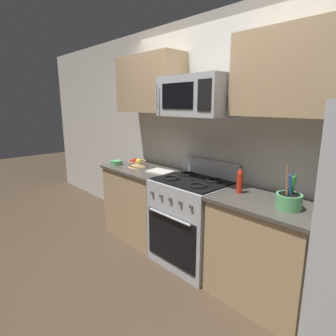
# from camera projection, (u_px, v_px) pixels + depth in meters

# --- Properties ---
(ground_plane) EXTENTS (16.00, 16.00, 0.00)m
(ground_plane) POSITION_uv_depth(u_px,v_px,m) (144.00, 287.00, 2.65)
(ground_plane) COLOR #473828
(wall_back) EXTENTS (8.00, 0.10, 2.60)m
(wall_back) POSITION_uv_depth(u_px,v_px,m) (217.00, 141.00, 3.05)
(wall_back) COLOR beige
(wall_back) RESTS_ON ground
(counter_left) EXTENTS (0.96, 0.62, 0.91)m
(counter_left) POSITION_uv_depth(u_px,v_px,m) (142.00, 202.00, 3.61)
(counter_left) COLOR tan
(counter_left) RESTS_ON ground
(range_oven) EXTENTS (0.76, 0.66, 1.09)m
(range_oven) POSITION_uv_depth(u_px,v_px,m) (192.00, 221.00, 2.98)
(range_oven) COLOR #B2B5BA
(range_oven) RESTS_ON ground
(counter_right) EXTENTS (0.89, 0.62, 0.91)m
(counter_right) POSITION_uv_depth(u_px,v_px,m) (264.00, 252.00, 2.39)
(counter_right) COLOR tan
(counter_right) RESTS_ON ground
(microwave) EXTENTS (0.74, 0.44, 0.39)m
(microwave) POSITION_uv_depth(u_px,v_px,m) (196.00, 96.00, 2.71)
(microwave) COLOR #B2B5BA
(upper_cabinets_left) EXTENTS (0.95, 0.34, 0.66)m
(upper_cabinets_left) POSITION_uv_depth(u_px,v_px,m) (150.00, 84.00, 3.39)
(upper_cabinets_left) COLOR tan
(upper_cabinets_right) EXTENTS (0.88, 0.34, 0.66)m
(upper_cabinets_right) POSITION_uv_depth(u_px,v_px,m) (290.00, 73.00, 2.16)
(upper_cabinets_right) COLOR tan
(utensil_crock) EXTENTS (0.19, 0.19, 0.34)m
(utensil_crock) POSITION_uv_depth(u_px,v_px,m) (289.00, 200.00, 2.12)
(utensil_crock) COLOR #59AD66
(utensil_crock) RESTS_ON counter_right
(fruit_basket) EXTENTS (0.23, 0.23, 0.11)m
(fruit_basket) POSITION_uv_depth(u_px,v_px,m) (137.00, 163.00, 3.54)
(fruit_basket) COLOR tan
(fruit_basket) RESTS_ON counter_left
(cutting_board) EXTENTS (0.31, 0.26, 0.02)m
(cutting_board) POSITION_uv_depth(u_px,v_px,m) (160.00, 171.00, 3.27)
(cutting_board) COLOR silver
(cutting_board) RESTS_ON counter_left
(bottle_hot_sauce) EXTENTS (0.06, 0.06, 0.25)m
(bottle_hot_sauce) POSITION_uv_depth(u_px,v_px,m) (240.00, 181.00, 2.49)
(bottle_hot_sauce) COLOR red
(bottle_hot_sauce) RESTS_ON counter_right
(prep_bowl) EXTENTS (0.15, 0.15, 0.06)m
(prep_bowl) POSITION_uv_depth(u_px,v_px,m) (116.00, 162.00, 3.67)
(prep_bowl) COLOR #59AD66
(prep_bowl) RESTS_ON counter_left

